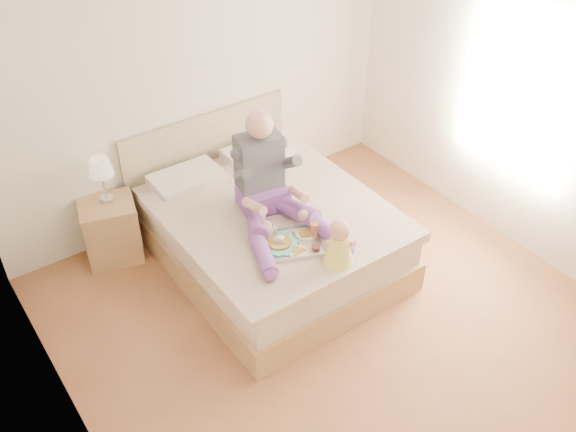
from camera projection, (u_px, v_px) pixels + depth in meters
room at (362, 165)px, 4.23m from camera, size 4.02×4.22×2.71m
bed at (265, 228)px, 5.61m from camera, size 1.70×2.18×1.00m
nightstand at (111, 230)px, 5.64m from camera, size 0.56×0.52×0.57m
lamp at (101, 169)px, 5.31m from camera, size 0.21×0.21×0.42m
adult at (269, 188)px, 5.12m from camera, size 0.76×1.14×0.91m
tray at (292, 241)px, 4.96m from camera, size 0.59×0.53×0.14m
baby at (339, 245)px, 4.73m from camera, size 0.31×0.34×0.39m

